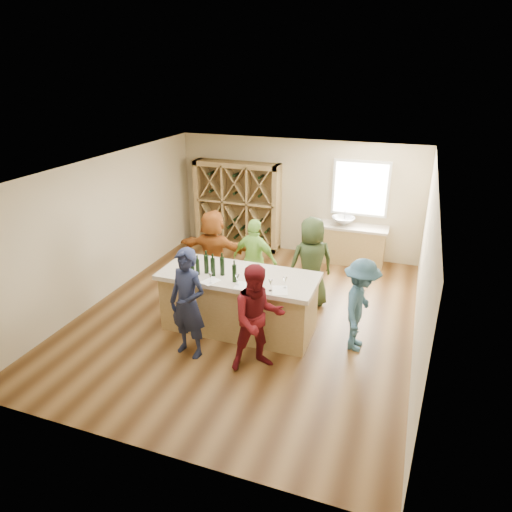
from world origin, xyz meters
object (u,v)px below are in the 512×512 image
(wine_rack, at_px, (237,205))
(wine_bottle_f, at_px, (234,273))
(person_near_left, at_px, (188,304))
(wine_bottle_a, at_px, (192,261))
(person_far_mid, at_px, (255,260))
(wine_bottle_e, at_px, (222,266))
(person_far_right, at_px, (311,263))
(person_far_left, at_px, (214,251))
(tasting_counter_base, at_px, (239,304))
(wine_bottle_c, at_px, (206,264))
(sink, at_px, (343,221))
(person_server, at_px, (360,305))
(person_near_right, at_px, (258,318))
(wine_bottle_b, at_px, (198,267))
(wine_bottle_d, at_px, (213,267))

(wine_rack, bearing_deg, wine_bottle_f, -68.78)
(person_near_left, height_order, wine_bottle_f, person_near_left)
(wine_bottle_a, relative_size, person_far_mid, 0.20)
(wine_bottle_e, xyz_separation_m, person_far_right, (1.22, 1.42, -0.34))
(wine_bottle_e, relative_size, person_far_mid, 0.19)
(wine_bottle_e, distance_m, person_far_left, 1.68)
(tasting_counter_base, height_order, wine_bottle_e, wine_bottle_e)
(wine_rack, bearing_deg, wine_bottle_c, -75.67)
(person_near_left, bearing_deg, wine_bottle_e, 86.53)
(wine_bottle_a, height_order, wine_bottle_f, wine_bottle_a)
(wine_bottle_f, bearing_deg, sink, 74.31)
(person_far_right, bearing_deg, wine_bottle_f, 27.56)
(wine_bottle_a, bearing_deg, sink, 62.21)
(wine_rack, relative_size, person_server, 1.38)
(person_near_left, bearing_deg, wine_bottle_c, 105.71)
(wine_bottle_a, distance_m, wine_bottle_c, 0.30)
(wine_bottle_a, xyz_separation_m, person_near_left, (0.35, -0.87, -0.32))
(wine_bottle_e, distance_m, person_far_mid, 1.39)
(person_near_left, bearing_deg, wine_bottle_a, 123.97)
(person_far_right, bearing_deg, person_far_left, -32.07)
(person_near_right, distance_m, person_server, 1.74)
(wine_bottle_a, relative_size, wine_bottle_c, 0.98)
(person_near_right, height_order, person_far_left, person_far_left)
(tasting_counter_base, height_order, wine_bottle_b, wine_bottle_b)
(tasting_counter_base, relative_size, wine_bottle_f, 8.67)
(person_server, height_order, person_far_mid, person_far_mid)
(sink, distance_m, tasting_counter_base, 3.91)
(wine_bottle_d, xyz_separation_m, person_far_right, (1.36, 1.50, -0.34))
(wine_bottle_a, height_order, person_near_right, person_near_right)
(person_far_mid, bearing_deg, person_far_left, 6.41)
(wine_bottle_d, relative_size, person_server, 0.20)
(wine_bottle_f, bearing_deg, person_near_right, -45.24)
(wine_bottle_f, bearing_deg, wine_bottle_d, 167.23)
(person_server, bearing_deg, wine_bottle_e, 98.73)
(person_near_left, height_order, person_far_mid, person_near_left)
(wine_bottle_d, bearing_deg, person_near_right, -34.71)
(tasting_counter_base, xyz_separation_m, wine_bottle_b, (-0.64, -0.25, 0.72))
(person_server, bearing_deg, sink, 17.03)
(wine_rack, relative_size, person_far_mid, 1.32)
(person_near_right, bearing_deg, person_far_right, 48.66)
(wine_bottle_c, height_order, person_server, person_server)
(wine_bottle_c, bearing_deg, person_server, 5.52)
(wine_bottle_b, relative_size, wine_bottle_e, 0.86)
(person_near_right, relative_size, wine_bottle_f, 5.75)
(person_near_right, xyz_separation_m, wine_bottle_f, (-0.63, 0.64, 0.37))
(tasting_counter_base, bearing_deg, person_server, 2.96)
(wine_bottle_f, bearing_deg, wine_bottle_c, 164.97)
(person_near_left, distance_m, person_server, 2.77)
(wine_bottle_a, relative_size, wine_bottle_f, 1.09)
(person_near_right, height_order, person_far_right, person_far_right)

